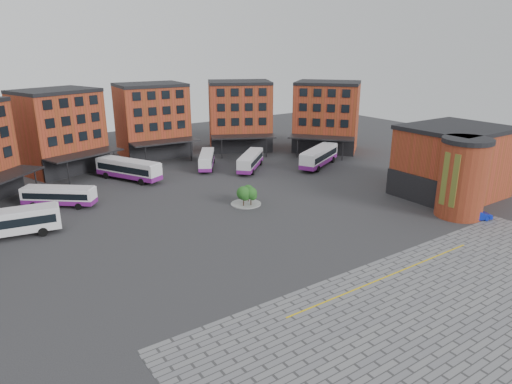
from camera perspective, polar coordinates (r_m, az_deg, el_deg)
ground at (r=55.77m, az=3.80°, el=-5.33°), size 160.00×160.00×0.00m
paving_zone at (r=44.31m, az=24.38°, el=-13.62°), size 50.00×22.00×0.02m
yellow_line at (r=48.12m, az=16.24°, el=-10.02°), size 26.00×0.15×0.02m
main_building at (r=84.19m, az=-15.19°, el=7.25°), size 94.14×42.48×14.60m
east_building at (r=72.98m, az=23.52°, el=3.22°), size 17.40×15.40×10.60m
tree_island at (r=65.03m, az=-1.09°, el=-0.27°), size 4.40×4.40×2.98m
bus_a at (r=61.65m, az=-28.83°, el=-3.31°), size 12.23×4.58×3.38m
bus_b at (r=70.39m, az=-23.42°, el=-0.44°), size 9.48×8.28×2.89m
bus_c at (r=80.17m, az=-15.65°, el=2.77°), size 8.15×12.33×3.49m
bus_d at (r=85.53m, az=-6.19°, el=4.04°), size 7.37×9.83×2.86m
bus_e at (r=83.77m, az=-0.69°, el=3.93°), size 9.67×9.30×3.07m
bus_f at (r=86.86m, az=7.89°, el=4.44°), size 12.48×8.24×3.53m
blue_car at (r=66.42m, az=25.82°, el=-2.63°), size 4.37×2.86×1.36m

